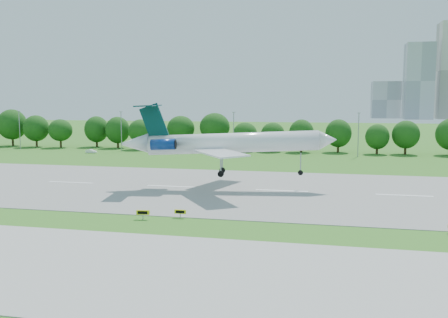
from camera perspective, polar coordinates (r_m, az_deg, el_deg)
ground at (r=62.18m, az=4.20°, el=-7.75°), size 600.00×600.00×0.00m
runway at (r=86.43m, az=6.62°, el=-3.64°), size 400.00×45.00×0.08m
taxiway at (r=45.21m, az=0.79°, el=-13.29°), size 400.00×23.00×0.08m
tree_line at (r=152.13m, az=9.28°, el=3.11°), size 288.40×8.40×10.40m
light_poles at (r=142.33m, az=8.04°, el=2.95°), size 175.90×0.25×12.19m
skyline at (r=459.66m, az=24.27°, el=7.99°), size 127.00×52.00×80.00m
airliner at (r=86.73m, az=-0.22°, el=1.92°), size 37.50×27.04×12.62m
taxi_sign_left at (r=66.65m, az=-5.03°, el=-6.04°), size 1.58×0.21×1.11m
taxi_sign_centre at (r=66.42m, az=-9.25°, el=-6.07°), size 1.76×0.43×1.23m
service_vehicle_a at (r=152.84m, az=-14.96°, el=0.86°), size 3.31×1.22×1.08m
service_vehicle_b at (r=152.04m, az=-6.20°, el=1.04°), size 3.78×2.53×1.20m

